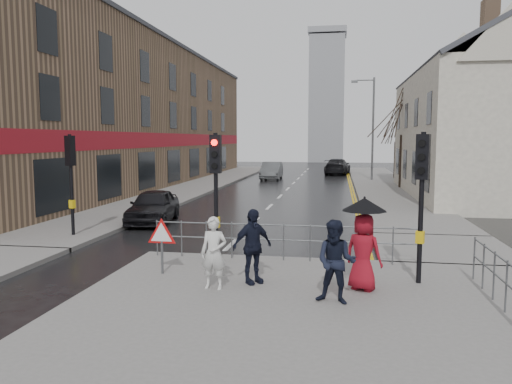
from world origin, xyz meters
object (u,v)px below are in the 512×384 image
(pedestrian_d, at_px, (252,246))
(car_parked, at_px, (153,206))
(pedestrian_a, at_px, (214,253))
(pedestrian_with_umbrella, at_px, (364,239))
(car_mid, at_px, (272,171))
(pedestrian_b, at_px, (336,262))

(pedestrian_d, bearing_deg, car_parked, 81.65)
(pedestrian_a, height_order, pedestrian_with_umbrella, pedestrian_with_umbrella)
(pedestrian_a, xyz_separation_m, car_mid, (-2.87, 30.91, -0.20))
(pedestrian_a, bearing_deg, car_parked, 120.88)
(pedestrian_with_umbrella, height_order, car_mid, pedestrian_with_umbrella)
(pedestrian_d, bearing_deg, pedestrian_b, -72.56)
(pedestrian_b, distance_m, car_parked, 11.84)
(pedestrian_a, relative_size, car_mid, 0.36)
(pedestrian_with_umbrella, relative_size, pedestrian_d, 1.18)
(pedestrian_d, distance_m, car_parked, 9.85)
(pedestrian_a, bearing_deg, pedestrian_b, -9.31)
(pedestrian_a, relative_size, pedestrian_with_umbrella, 0.79)
(pedestrian_a, relative_size, pedestrian_b, 0.95)
(pedestrian_a, relative_size, pedestrian_d, 0.93)
(pedestrian_with_umbrella, height_order, car_parked, pedestrian_with_umbrella)
(pedestrian_a, height_order, car_mid, pedestrian_a)
(pedestrian_b, distance_m, pedestrian_with_umbrella, 1.17)
(pedestrian_d, bearing_deg, car_mid, 54.59)
(pedestrian_d, xyz_separation_m, car_parked, (-5.49, 8.18, -0.31))
(pedestrian_d, height_order, car_mid, pedestrian_d)
(pedestrian_with_umbrella, distance_m, car_mid, 31.07)
(pedestrian_b, height_order, pedestrian_d, pedestrian_d)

